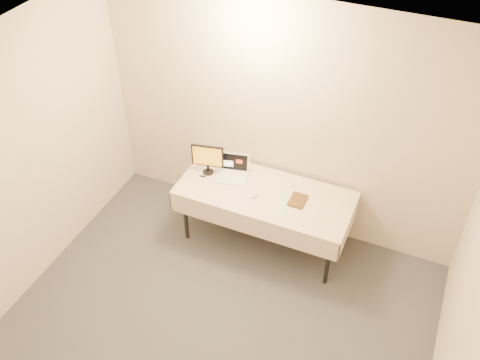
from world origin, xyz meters
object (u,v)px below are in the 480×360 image
at_px(book, 291,191).
at_px(monitor, 208,157).
at_px(laptop, 233,171).
at_px(table, 265,197).

bearing_deg(book, monitor, 177.47).
distance_m(laptop, monitor, 0.32).
xyz_separation_m(table, laptop, (-0.43, 0.12, 0.12)).
xyz_separation_m(monitor, book, (0.97, -0.05, -0.10)).
height_order(table, book, book).
xyz_separation_m(table, book, (0.27, 0.01, 0.17)).
bearing_deg(book, table, -177.72).
bearing_deg(table, book, 1.87).
relative_size(laptop, book, 1.71).
bearing_deg(book, laptop, 171.10).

